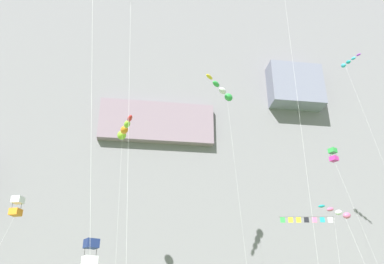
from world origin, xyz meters
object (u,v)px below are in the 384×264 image
kite_box_upper_right (17,206)px  kite_windsock_mid_left (349,64)px  kite_windsock_near_cliff (339,213)px  kite_banner_far_right (308,224)px  kite_box_high_left (90,252)px  kite_windsock_mid_right (223,92)px  kite_windsock_low_left (124,130)px  kite_box_far_left (333,155)px

kite_box_upper_right → kite_windsock_mid_left: kite_windsock_mid_left is taller
kite_windsock_near_cliff → kite_banner_far_right: (-2.14, 1.60, -0.66)m
kite_windsock_near_cliff → kite_box_high_left: kite_windsock_near_cliff is taller
kite_box_upper_right → kite_windsock_mid_right: size_ratio=0.52×
kite_windsock_mid_left → kite_banner_far_right: 24.33m
kite_box_upper_right → kite_windsock_low_left: (9.93, -0.69, 8.68)m
kite_banner_far_right → kite_windsock_mid_left: bearing=27.3°
kite_box_upper_right → kite_windsock_mid_left: size_ratio=0.45×
kite_windsock_mid_left → kite_box_far_left: size_ratio=1.63×
kite_windsock_mid_left → kite_windsock_mid_right: bearing=176.2°
kite_windsock_near_cliff → kite_windsock_low_left: bearing=154.0°
kite_banner_far_right → kite_box_high_left: kite_banner_far_right is taller
kite_banner_far_right → kite_windsock_mid_right: (-5.59, 6.37, 16.65)m
kite_windsock_low_left → kite_box_high_left: size_ratio=2.45×
kite_windsock_mid_left → kite_windsock_mid_right: size_ratio=1.17×
kite_box_upper_right → kite_banner_far_right: kite_box_upper_right is taller
kite_banner_far_right → kite_box_high_left: 18.36m
kite_box_upper_right → kite_windsock_low_left: 13.21m
kite_windsock_near_cliff → kite_windsock_mid_right: 19.46m
kite_windsock_near_cliff → kite_box_high_left: (-20.31, 2.11, -3.29)m
kite_windsock_near_cliff → kite_box_upper_right: bearing=161.1°
kite_windsock_mid_left → kite_box_far_left: kite_windsock_mid_left is taller
kite_box_upper_right → kite_box_far_left: kite_box_far_left is taller
kite_windsock_mid_left → kite_box_high_left: bearing=-170.4°
kite_banner_far_right → kite_box_high_left: (-18.16, 0.51, -2.63)m
kite_windsock_low_left → kite_box_far_left: bearing=-8.4°
kite_box_far_left → kite_windsock_mid_right: 14.13m
kite_windsock_mid_left → kite_box_far_left: bearing=-167.0°
kite_windsock_mid_right → kite_windsock_low_left: bearing=174.0°
kite_box_upper_right → kite_windsock_near_cliff: bearing=-18.9°
kite_windsock_mid_left → kite_banner_far_right: bearing=-152.7°
kite_box_upper_right → kite_windsock_near_cliff: size_ratio=1.20×
kite_windsock_low_left → kite_windsock_mid_right: bearing=-6.0°
kite_banner_far_right → kite_box_far_left: bearing=36.7°
kite_box_far_left → kite_windsock_mid_right: kite_windsock_mid_right is taller
kite_windsock_low_left → kite_windsock_mid_left: size_ratio=0.70×
kite_windsock_low_left → kite_windsock_mid_right: (11.06, -1.17, 5.21)m
kite_banner_far_right → kite_windsock_low_left: bearing=155.6°
kite_box_high_left → kite_box_far_left: size_ratio=0.46×
kite_box_far_left → kite_windsock_mid_right: size_ratio=0.72×
kite_windsock_mid_right → kite_box_high_left: bearing=-155.0°
kite_windsock_mid_left → kite_box_high_left: (-28.45, -4.80, -24.03)m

